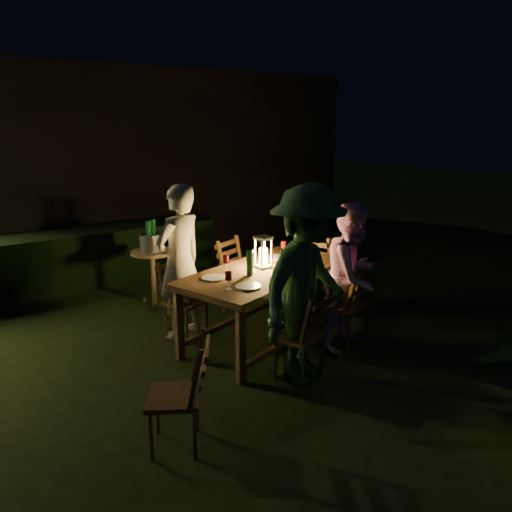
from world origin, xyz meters
TOP-DOWN VIEW (x-y plane):
  - garden_envelope at (-0.01, 6.15)m, footprint 40.00×40.00m
  - dining_table at (0.63, 0.59)m, footprint 2.15×1.51m
  - chair_near_left at (0.43, -0.28)m, footprint 0.52×0.54m
  - chair_near_right at (1.29, -0.01)m, footprint 0.53×0.56m
  - chair_far_left at (-0.04, 1.19)m, footprint 0.53×0.54m
  - chair_far_right at (0.92, 1.49)m, footprint 0.56×0.58m
  - chair_end at (1.80, 0.97)m, footprint 0.62×0.59m
  - chair_spare at (-0.99, -0.56)m, footprint 0.57×0.56m
  - person_house_side at (-0.05, 1.24)m, footprint 0.72×0.58m
  - person_opp_right at (1.30, -0.05)m, footprint 0.90×0.79m
  - person_opp_left at (0.45, -0.32)m, footprint 1.34×1.01m
  - lantern at (0.66, 0.66)m, footprint 0.16×0.16m
  - plate_far_left at (0.04, 0.64)m, footprint 0.25×0.25m
  - plate_near_left at (0.17, 0.22)m, footprint 0.25×0.25m
  - plate_far_right at (0.99, 0.94)m, footprint 0.25×0.25m
  - plate_near_right at (1.12, 0.52)m, footprint 0.25×0.25m
  - wineglass_a at (0.26, 0.77)m, footprint 0.06×0.06m
  - wineglass_b at (-0.02, 0.26)m, footprint 0.06×0.06m
  - wineglass_c at (1.00, 0.42)m, footprint 0.06×0.06m
  - wineglass_d at (1.16, 0.95)m, footprint 0.06×0.06m
  - wineglass_e at (0.62, 0.28)m, footprint 0.06×0.06m
  - bottle_table at (0.39, 0.52)m, footprint 0.07×0.07m
  - napkin_left at (0.58, 0.24)m, footprint 0.18×0.14m
  - napkin_right at (1.24, 0.47)m, footprint 0.18×0.14m
  - phone at (0.13, 0.12)m, footprint 0.14×0.07m
  - side_table at (0.09, 2.33)m, footprint 0.55×0.55m
  - ice_bucket at (0.09, 2.33)m, footprint 0.30×0.30m
  - bottle_bucket_a at (0.04, 2.29)m, footprint 0.07×0.07m
  - bottle_bucket_b at (0.14, 2.37)m, footprint 0.07×0.07m

SIDE VIEW (x-z plane):
  - chair_spare at x=-0.99m, z-range -0.18..0.72m
  - chair_far_left at x=-0.04m, z-range -0.18..0.72m
  - chair_near_left at x=0.43m, z-range -0.18..0.73m
  - chair_far_right at x=0.92m, z-range -0.19..0.77m
  - chair_near_right at x=1.29m, z-range -0.20..0.79m
  - chair_end at x=1.80m, z-range -0.21..0.84m
  - side_table at x=0.09m, z-range 0.28..1.02m
  - dining_table at x=0.63m, z-range 0.33..1.14m
  - person_opp_right at x=1.30m, z-range 0.00..1.56m
  - phone at x=0.13m, z-range 0.81..0.82m
  - napkin_left at x=0.58m, z-range 0.81..0.82m
  - napkin_right at x=1.24m, z-range 0.81..0.82m
  - plate_far_left at x=0.04m, z-range 0.81..0.83m
  - plate_near_left at x=0.17m, z-range 0.81..0.83m
  - plate_far_right at x=0.99m, z-range 0.81..0.83m
  - plate_near_right at x=1.12m, z-range 0.81..0.83m
  - ice_bucket at x=0.09m, z-range 0.74..0.96m
  - person_house_side at x=-0.05m, z-range 0.00..1.71m
  - bottle_bucket_a at x=0.04m, z-range 0.74..1.06m
  - bottle_bucket_b at x=0.14m, z-range 0.74..1.06m
  - wineglass_a at x=0.26m, z-range 0.81..0.99m
  - wineglass_b at x=-0.02m, z-range 0.81..0.99m
  - wineglass_c at x=1.00m, z-range 0.81..0.99m
  - wineglass_d at x=1.16m, z-range 0.81..0.99m
  - wineglass_e at x=0.62m, z-range 0.81..0.99m
  - person_opp_left at x=0.45m, z-range 0.00..1.84m
  - bottle_table at x=0.39m, z-range 0.81..1.09m
  - lantern at x=0.66m, z-range 0.79..1.14m
  - garden_envelope at x=-0.01m, z-range -0.02..3.18m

